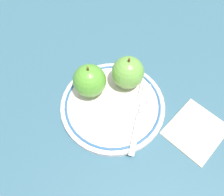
{
  "coord_description": "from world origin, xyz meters",
  "views": [
    {
      "loc": [
        -0.16,
        -0.19,
        0.47
      ],
      "look_at": [
        0.01,
        0.0,
        0.04
      ],
      "focal_mm": 35.0,
      "sensor_mm": 36.0,
      "label": 1
    }
  ],
  "objects_px": {
    "plate": "(112,104)",
    "apple_red_whole": "(128,72)",
    "apple_second_whole": "(90,80)",
    "napkin_folded": "(196,130)",
    "fork": "(139,118)"
  },
  "relations": [
    {
      "from": "plate",
      "to": "apple_second_whole",
      "type": "distance_m",
      "value": 0.08
    },
    {
      "from": "apple_second_whole",
      "to": "napkin_folded",
      "type": "relative_size",
      "value": 0.7
    },
    {
      "from": "apple_red_whole",
      "to": "apple_second_whole",
      "type": "bearing_deg",
      "value": 152.46
    },
    {
      "from": "plate",
      "to": "apple_red_whole",
      "type": "height_order",
      "value": "apple_red_whole"
    },
    {
      "from": "apple_second_whole",
      "to": "fork",
      "type": "distance_m",
      "value": 0.14
    },
    {
      "from": "plate",
      "to": "apple_second_whole",
      "type": "xyz_separation_m",
      "value": [
        -0.01,
        0.06,
        0.05
      ]
    },
    {
      "from": "plate",
      "to": "apple_red_whole",
      "type": "relative_size",
      "value": 2.83
    },
    {
      "from": "apple_second_whole",
      "to": "apple_red_whole",
      "type": "bearing_deg",
      "value": -27.54
    },
    {
      "from": "apple_red_whole",
      "to": "fork",
      "type": "distance_m",
      "value": 0.11
    },
    {
      "from": "apple_red_whole",
      "to": "apple_second_whole",
      "type": "xyz_separation_m",
      "value": [
        -0.08,
        0.04,
        0.0
      ]
    },
    {
      "from": "apple_red_whole",
      "to": "fork",
      "type": "relative_size",
      "value": 0.53
    },
    {
      "from": "plate",
      "to": "apple_second_whole",
      "type": "height_order",
      "value": "apple_second_whole"
    },
    {
      "from": "plate",
      "to": "napkin_folded",
      "type": "xyz_separation_m",
      "value": [
        0.1,
        -0.18,
        -0.01
      ]
    },
    {
      "from": "apple_red_whole",
      "to": "plate",
      "type": "bearing_deg",
      "value": -164.42
    },
    {
      "from": "plate",
      "to": "apple_red_whole",
      "type": "distance_m",
      "value": 0.08
    }
  ]
}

